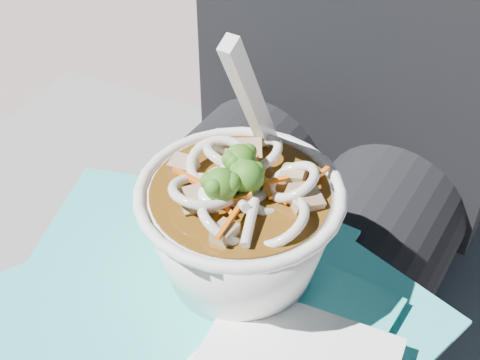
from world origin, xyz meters
The scene contains 4 objects.
lap centered at (0.00, 0.00, 0.56)m, with size 0.33×0.48×0.16m.
person_body centered at (0.00, 0.09, 0.58)m, with size 0.34×0.94×1.03m.
plastic_bag centered at (0.03, -0.05, 0.65)m, with size 0.37×0.32×0.02m.
udon_bowl centered at (0.03, -0.01, 0.71)m, with size 0.16×0.16×0.20m.
Camera 1 is at (0.22, -0.32, 1.07)m, focal length 50.00 mm.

